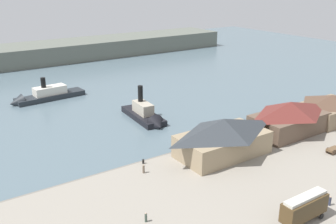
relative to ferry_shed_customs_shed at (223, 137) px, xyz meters
name	(u,v)px	position (x,y,z in m)	size (l,w,h in m)	color
ground_plane	(197,141)	(1.56, 10.51, -5.29)	(320.00, 320.00, 0.00)	slate
quay_promenade	(268,177)	(1.56, -11.49, -4.69)	(110.00, 36.00, 1.20)	gray
seawall_edge	(207,145)	(1.56, 6.91, -4.79)	(110.00, 0.80, 1.00)	slate
ferry_shed_customs_shed	(223,137)	(0.00, 0.00, 0.00)	(19.49, 10.73, 8.05)	#998466
ferry_shed_east_terminal	(289,117)	(21.28, 0.48, -0.15)	(18.70, 10.50, 7.75)	brown
ferry_shed_west_terminal	(330,107)	(37.24, 0.35, -0.66)	(16.37, 11.36, 6.76)	#847056
street_tram	(304,207)	(-5.44, -24.78, -1.50)	(8.43, 2.62, 4.46)	#4C381E
horse_cart	(336,148)	(21.24, -12.55, -3.17)	(5.99, 1.62, 1.87)	brown
pedestrian_standing_center	(330,201)	(1.89, -24.38, -3.32)	(0.42, 0.42, 1.70)	#33384C
pedestrian_walking_west	(144,169)	(-17.92, 2.23, -3.28)	(0.44, 0.44, 1.77)	#6B5B4C
pedestrian_by_tram	(146,218)	(-25.54, -11.47, -3.36)	(0.39, 0.39, 1.60)	#3D4C42
mooring_post_center_west	(143,162)	(-15.99, 5.65, -3.64)	(0.44, 0.44, 0.90)	black
ferry_moored_east	(42,96)	(-19.15, 62.78, -3.89)	(23.72, 7.11, 8.92)	#23282D
ferry_approaching_west	(147,116)	(-1.31, 28.92, -3.84)	(6.95, 18.83, 10.74)	black
far_headland	(49,52)	(1.56, 120.51, -1.29)	(180.00, 24.00, 8.00)	#60665B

